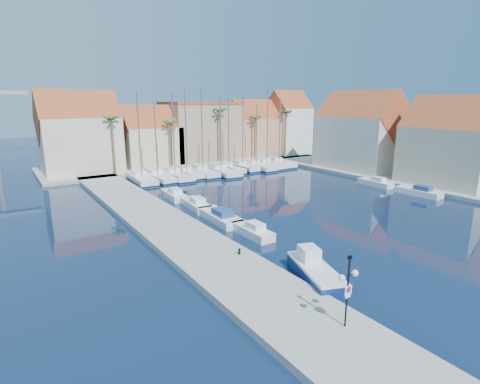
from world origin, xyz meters
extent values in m
plane|color=black|center=(0.00, 0.00, 0.00)|extent=(260.00, 260.00, 0.00)
cube|color=gray|center=(-9.00, 13.50, 0.25)|extent=(6.00, 77.00, 0.50)
cube|color=gray|center=(10.00, 48.00, 0.25)|extent=(54.00, 16.00, 0.50)
cube|color=gray|center=(32.00, 15.00, 0.25)|extent=(12.00, 60.00, 0.50)
cylinder|color=black|center=(-7.72, -7.97, 2.50)|extent=(0.10, 0.10, 4.00)
cylinder|color=black|center=(-7.97, -7.97, 3.40)|extent=(0.50, 0.06, 0.05)
cylinder|color=black|center=(-7.47, -7.97, 3.40)|extent=(0.50, 0.06, 0.05)
sphere|color=white|center=(-8.22, -7.98, 3.40)|extent=(0.36, 0.36, 0.36)
sphere|color=white|center=(-7.22, -7.96, 3.40)|extent=(0.36, 0.36, 0.36)
cube|color=black|center=(-7.72, -7.97, 4.40)|extent=(0.22, 0.12, 0.16)
cube|color=white|center=(-7.72, -8.03, 2.60)|extent=(0.50, 0.04, 0.50)
cylinder|color=red|center=(-7.72, -8.06, 2.65)|extent=(0.34, 0.02, 0.34)
cylinder|color=#1933A5|center=(-7.72, -8.07, 2.65)|extent=(0.24, 0.01, 0.24)
cube|color=white|center=(-7.72, -8.03, 2.25)|extent=(0.40, 0.03, 0.14)
cylinder|color=black|center=(-7.14, 3.09, 0.73)|extent=(0.19, 0.19, 0.46)
cube|color=navy|center=(-4.63, -2.63, 0.43)|extent=(3.71, 6.07, 0.86)
cube|color=white|center=(-4.63, -2.63, 0.96)|extent=(3.71, 6.07, 0.19)
cube|color=white|center=(-4.25, -1.54, 1.49)|extent=(1.68, 1.86, 1.06)
cube|color=white|center=(-3.15, 7.08, 0.40)|extent=(1.63, 5.03, 0.80)
cube|color=white|center=(-3.15, 6.57, 1.10)|extent=(1.13, 1.76, 0.60)
cube|color=white|center=(-3.41, 12.48, 0.40)|extent=(2.45, 6.82, 0.80)
cube|color=navy|center=(-3.44, 11.81, 1.10)|extent=(1.61, 2.42, 0.60)
cube|color=white|center=(-3.34, 18.11, 0.40)|extent=(2.30, 5.81, 0.80)
cube|color=white|center=(-3.39, 17.55, 1.10)|extent=(1.44, 2.09, 0.60)
cube|color=white|center=(-3.62, 23.83, 0.40)|extent=(2.14, 5.61, 0.80)
cube|color=white|center=(-3.66, 23.28, 1.10)|extent=(1.36, 2.01, 0.60)
cube|color=white|center=(24.00, 7.54, 0.40)|extent=(2.18, 5.93, 0.80)
cube|color=navy|center=(24.03, 6.96, 1.10)|extent=(1.41, 2.11, 0.60)
cube|color=white|center=(24.00, 14.29, 0.40)|extent=(1.82, 5.35, 0.80)
cube|color=white|center=(23.99, 13.75, 1.10)|extent=(1.23, 1.89, 0.60)
cube|color=white|center=(-3.79, 35.89, 0.50)|extent=(3.31, 10.26, 1.00)
cube|color=#0C1F3E|center=(-3.79, 35.89, 0.18)|extent=(3.37, 10.32, 0.28)
cube|color=white|center=(-3.72, 36.90, 1.30)|extent=(2.04, 3.15, 0.60)
cylinder|color=slate|center=(-3.83, 35.39, 7.22)|extent=(0.20, 0.20, 12.44)
cube|color=white|center=(-1.17, 36.27, 0.50)|extent=(3.45, 10.57, 1.00)
cube|color=#0C1F3E|center=(-1.17, 36.27, 0.18)|extent=(3.51, 10.64, 0.28)
cube|color=white|center=(-1.25, 37.31, 1.30)|extent=(2.11, 3.25, 0.60)
cylinder|color=slate|center=(-1.14, 35.75, 6.50)|extent=(0.20, 0.20, 11.00)
cube|color=white|center=(1.61, 35.82, 0.50)|extent=(2.92, 10.58, 1.00)
cube|color=#0C1F3E|center=(1.61, 35.82, 0.18)|extent=(2.98, 10.64, 0.28)
cube|color=white|center=(1.63, 36.87, 1.30)|extent=(1.97, 3.19, 0.60)
cylinder|color=slate|center=(1.60, 35.29, 7.23)|extent=(0.20, 0.20, 12.47)
cube|color=white|center=(3.90, 36.07, 0.50)|extent=(2.43, 8.94, 1.00)
cube|color=#0C1F3E|center=(3.90, 36.07, 0.18)|extent=(2.49, 9.00, 0.28)
cube|color=white|center=(3.89, 36.96, 1.30)|extent=(1.65, 2.69, 0.60)
cylinder|color=slate|center=(3.91, 35.62, 7.46)|extent=(0.20, 0.20, 12.92)
cube|color=white|center=(6.62, 35.72, 0.50)|extent=(3.10, 9.75, 1.00)
cube|color=#0C1F3E|center=(6.62, 35.72, 0.18)|extent=(3.16, 9.81, 0.28)
cube|color=white|center=(6.68, 36.68, 1.30)|extent=(1.93, 2.99, 0.60)
cylinder|color=slate|center=(6.59, 35.24, 7.63)|extent=(0.20, 0.20, 13.25)
cube|color=white|center=(9.78, 35.19, 0.50)|extent=(3.94, 11.65, 1.00)
cube|color=#0C1F3E|center=(9.78, 35.19, 0.18)|extent=(4.01, 11.71, 0.28)
cube|color=white|center=(9.88, 36.33, 1.30)|extent=(2.37, 3.60, 0.60)
cylinder|color=slate|center=(9.73, 34.62, 7.01)|extent=(0.20, 0.20, 12.01)
cube|color=white|center=(11.91, 36.03, 0.50)|extent=(2.35, 8.79, 1.00)
cube|color=#0C1F3E|center=(11.91, 36.03, 0.18)|extent=(2.41, 8.85, 0.28)
cube|color=white|center=(11.92, 36.91, 1.30)|extent=(1.62, 2.64, 0.60)
cylinder|color=slate|center=(11.91, 35.59, 6.85)|extent=(0.20, 0.20, 11.70)
cube|color=white|center=(14.99, 36.20, 0.50)|extent=(2.32, 8.70, 1.00)
cube|color=#0C1F3E|center=(14.99, 36.20, 0.18)|extent=(2.38, 8.76, 0.28)
cube|color=white|center=(15.00, 37.06, 1.30)|extent=(1.60, 2.62, 0.60)
cylinder|color=slate|center=(14.99, 35.76, 7.32)|extent=(0.20, 0.20, 12.64)
cube|color=white|center=(17.61, 35.89, 0.50)|extent=(3.02, 10.70, 1.00)
cube|color=#0C1F3E|center=(17.61, 35.89, 0.18)|extent=(3.08, 10.76, 0.28)
cube|color=white|center=(17.58, 36.95, 1.30)|extent=(2.01, 3.24, 0.60)
cylinder|color=slate|center=(17.62, 35.36, 6.24)|extent=(0.20, 0.20, 10.49)
cube|color=white|center=(20.31, 36.13, 0.50)|extent=(2.63, 9.99, 1.00)
cube|color=#0C1F3E|center=(20.31, 36.13, 0.18)|extent=(2.69, 10.05, 0.28)
cube|color=white|center=(20.31, 37.13, 1.30)|extent=(1.83, 3.00, 0.60)
cylinder|color=slate|center=(20.31, 35.63, 7.43)|extent=(0.20, 0.20, 12.85)
cube|color=white|center=(23.01, 35.85, 0.50)|extent=(2.69, 9.32, 1.00)
cube|color=#0C1F3E|center=(23.01, 35.85, 0.18)|extent=(2.75, 9.38, 0.28)
cube|color=white|center=(23.03, 36.78, 1.30)|extent=(1.77, 2.83, 0.60)
cylinder|color=slate|center=(22.99, 35.39, 6.85)|extent=(0.20, 0.20, 11.70)
cube|color=beige|center=(-10.00, 47.00, 5.00)|extent=(12.00, 9.00, 9.00)
cube|color=maroon|center=(-10.00, 47.00, 9.50)|extent=(12.30, 9.00, 9.00)
cube|color=#CBB38F|center=(2.00, 47.00, 4.00)|extent=(10.00, 8.00, 7.00)
cube|color=maroon|center=(2.00, 47.00, 7.50)|extent=(10.30, 8.00, 8.00)
cube|color=#99815E|center=(13.00, 48.00, 6.00)|extent=(14.00, 10.00, 11.00)
cube|color=maroon|center=(13.00, 48.00, 11.75)|extent=(14.20, 10.20, 0.50)
cube|color=tan|center=(25.00, 47.00, 4.50)|extent=(10.00, 8.00, 8.00)
cube|color=maroon|center=(25.00, 47.00, 8.50)|extent=(10.30, 8.00, 8.00)
cube|color=white|center=(34.00, 46.00, 5.50)|extent=(8.00, 8.00, 10.00)
cube|color=maroon|center=(34.00, 46.00, 10.50)|extent=(8.30, 8.00, 8.00)
cube|color=#CBB38F|center=(32.00, 8.00, 4.50)|extent=(9.00, 12.00, 8.00)
cube|color=maroon|center=(32.00, 8.00, 8.50)|extent=(9.00, 12.30, 9.00)
cube|color=beige|center=(32.00, 24.00, 5.00)|extent=(9.00, 14.00, 9.00)
cube|color=maroon|center=(32.00, 24.00, 9.50)|extent=(9.00, 14.30, 9.00)
cylinder|color=brown|center=(-6.00, 42.00, 5.00)|extent=(0.36, 0.36, 9.00)
sphere|color=#265E1A|center=(-6.00, 42.00, 9.35)|extent=(2.60, 2.60, 2.60)
cylinder|color=brown|center=(4.00, 42.00, 4.50)|extent=(0.36, 0.36, 8.00)
sphere|color=#265E1A|center=(4.00, 42.00, 8.35)|extent=(2.60, 2.60, 2.60)
cylinder|color=brown|center=(14.00, 42.00, 5.50)|extent=(0.36, 0.36, 10.00)
sphere|color=#265E1A|center=(14.00, 42.00, 10.35)|extent=(2.60, 2.60, 2.60)
cylinder|color=brown|center=(22.00, 42.00, 4.75)|extent=(0.36, 0.36, 8.50)
sphere|color=#265E1A|center=(22.00, 42.00, 8.85)|extent=(2.60, 2.60, 2.60)
cylinder|color=brown|center=(30.00, 42.00, 5.25)|extent=(0.36, 0.36, 9.50)
sphere|color=#265E1A|center=(30.00, 42.00, 9.85)|extent=(2.60, 2.60, 2.60)
camera|label=1|loc=(-21.98, -19.59, 12.05)|focal=28.00mm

